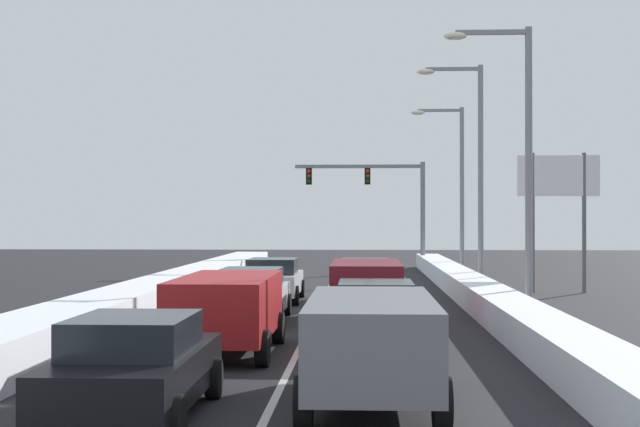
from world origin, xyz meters
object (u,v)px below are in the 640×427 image
(sedan_black_center_lane_nearest, at_px, (135,367))
(sedan_white_center_lane_third, at_px, (252,294))
(traffic_light_gantry, at_px, (382,191))
(street_lamp_right_mid, at_px, (472,158))
(sedan_tan_right_lane_fourth, at_px, (365,280))
(street_lamp_right_far, at_px, (455,176))
(suv_gray_right_lane_nearest, at_px, (371,340))
(sedan_silver_center_lane_fourth, at_px, (273,279))
(suv_red_center_lane_second, at_px, (227,307))
(suv_maroon_right_lane_third, at_px, (366,285))
(roadside_sign_right, at_px, (558,191))
(sedan_charcoal_right_lane_second, at_px, (376,315))
(street_lamp_right_near, at_px, (517,144))

(sedan_black_center_lane_nearest, xyz_separation_m, sedan_white_center_lane_third, (0.15, 12.70, 0.00))
(traffic_light_gantry, height_order, street_lamp_right_mid, street_lamp_right_mid)
(sedan_tan_right_lane_fourth, bearing_deg, street_lamp_right_far, 72.10)
(sedan_black_center_lane_nearest, bearing_deg, suv_gray_right_lane_nearest, 19.27)
(sedan_tan_right_lane_fourth, bearing_deg, sedan_silver_center_lane_fourth, 176.87)
(suv_red_center_lane_second, bearing_deg, street_lamp_right_far, 74.11)
(sedan_silver_center_lane_fourth, bearing_deg, suv_maroon_right_lane_third, -61.15)
(suv_maroon_right_lane_third, xyz_separation_m, street_lamp_right_far, (4.54, 19.86, 4.05))
(suv_red_center_lane_second, xyz_separation_m, sedan_white_center_lane_third, (-0.23, 6.27, -0.25))
(sedan_white_center_lane_third, height_order, street_lamp_right_mid, street_lamp_right_mid)
(street_lamp_right_far, bearing_deg, suv_maroon_right_lane_third, -102.87)
(suv_maroon_right_lane_third, height_order, sedan_white_center_lane_third, suv_maroon_right_lane_third)
(sedan_black_center_lane_nearest, height_order, sedan_white_center_lane_third, same)
(suv_maroon_right_lane_third, relative_size, street_lamp_right_mid, 0.54)
(suv_maroon_right_lane_third, bearing_deg, sedan_white_center_lane_third, -172.58)
(suv_gray_right_lane_nearest, xyz_separation_m, sedan_tan_right_lane_fourth, (-0.06, 17.65, -0.25))
(suv_gray_right_lane_nearest, height_order, street_lamp_right_far, street_lamp_right_far)
(suv_red_center_lane_second, bearing_deg, sedan_white_center_lane_third, 92.10)
(sedan_black_center_lane_nearest, height_order, traffic_light_gantry, traffic_light_gantry)
(sedan_tan_right_lane_fourth, xyz_separation_m, roadside_sign_right, (7.60, 4.24, 3.25))
(roadside_sign_right, bearing_deg, street_lamp_right_mid, 167.84)
(sedan_silver_center_lane_fourth, bearing_deg, sedan_black_center_lane_nearest, -90.45)
(sedan_black_center_lane_nearest, bearing_deg, traffic_light_gantry, 83.63)
(suv_gray_right_lane_nearest, xyz_separation_m, sedan_charcoal_right_lane_second, (0.16, 6.16, -0.25))
(suv_gray_right_lane_nearest, distance_m, street_lamp_right_mid, 23.40)
(suv_red_center_lane_second, xyz_separation_m, street_lamp_right_far, (7.56, 26.56, 4.05))
(sedan_black_center_lane_nearest, bearing_deg, suv_red_center_lane_second, 86.61)
(suv_maroon_right_lane_third, bearing_deg, street_lamp_right_far, 77.13)
(suv_gray_right_lane_nearest, height_order, street_lamp_right_mid, street_lamp_right_mid)
(traffic_light_gantry, distance_m, roadside_sign_right, 18.01)
(sedan_white_center_lane_third, relative_size, street_lamp_right_near, 0.52)
(traffic_light_gantry, xyz_separation_m, street_lamp_right_near, (3.50, -25.27, 0.67))
(suv_red_center_lane_second, bearing_deg, sedan_tan_right_lane_fourth, 76.44)
(sedan_white_center_lane_third, height_order, sedan_silver_center_lane_fourth, same)
(street_lamp_right_near, relative_size, street_lamp_right_far, 1.02)
(street_lamp_right_near, xyz_separation_m, roadside_sign_right, (3.02, 8.49, -1.14))
(suv_maroon_right_lane_third, bearing_deg, sedan_tan_right_lane_fourth, 90.26)
(suv_maroon_right_lane_third, relative_size, street_lamp_right_near, 0.56)
(sedan_tan_right_lane_fourth, height_order, sedan_white_center_lane_third, same)
(sedan_black_center_lane_nearest, relative_size, street_lamp_right_near, 0.52)
(sedan_black_center_lane_nearest, distance_m, traffic_light_gantry, 40.29)
(roadside_sign_right, bearing_deg, suv_maroon_right_lane_third, -127.24)
(suv_gray_right_lane_nearest, bearing_deg, sedan_tan_right_lane_fourth, 90.20)
(traffic_light_gantry, bearing_deg, street_lamp_right_far, -63.13)
(suv_maroon_right_lane_third, bearing_deg, roadside_sign_right, 52.76)
(street_lamp_right_mid, bearing_deg, sedan_black_center_lane_nearest, -107.96)
(sedan_tan_right_lane_fourth, xyz_separation_m, sedan_black_center_lane_nearest, (-3.38, -18.85, 0.00))
(traffic_light_gantry, bearing_deg, street_lamp_right_mid, -78.54)
(suv_maroon_right_lane_third, xyz_separation_m, suv_red_center_lane_second, (-3.02, -6.69, 0.00))
(sedan_black_center_lane_nearest, xyz_separation_m, street_lamp_right_near, (7.96, 14.59, 4.40))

